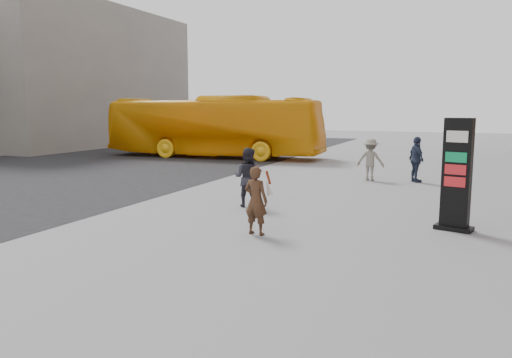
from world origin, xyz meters
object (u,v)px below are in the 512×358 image
at_px(woman, 256,200).
at_px(bus, 214,127).
at_px(info_pylon, 457,175).
at_px(pedestrian_c, 416,160).
at_px(pedestrian_b, 370,159).
at_px(pedestrian_a, 248,177).

height_order(woman, bus, bus).
bearing_deg(info_pylon, pedestrian_c, 115.75).
relative_size(woman, bus, 0.12).
height_order(pedestrian_b, pedestrian_c, pedestrian_c).
xyz_separation_m(pedestrian_a, pedestrian_b, (2.32, 6.58, -0.03)).
height_order(woman, pedestrian_b, pedestrian_b).
xyz_separation_m(pedestrian_b, pedestrian_c, (1.68, 0.15, 0.05)).
distance_m(pedestrian_a, pedestrian_b, 6.97).
xyz_separation_m(info_pylon, woman, (-4.07, -2.12, -0.50)).
relative_size(bus, pedestrian_c, 7.16).
distance_m(woman, bus, 17.61).
xyz_separation_m(bus, pedestrian_b, (9.77, -5.79, -0.91)).
bearing_deg(woman, info_pylon, -144.49).
bearing_deg(woman, pedestrian_c, -97.04).
xyz_separation_m(woman, pedestrian_b, (0.88, 9.39, 0.02)).
distance_m(pedestrian_a, pedestrian_c, 7.83).
distance_m(woman, pedestrian_b, 9.43).
xyz_separation_m(woman, bus, (-8.88, 15.18, 0.93)).
bearing_deg(pedestrian_c, pedestrian_b, 64.06).
distance_m(info_pylon, woman, 4.61).
xyz_separation_m(bus, pedestrian_a, (7.45, -12.37, -0.88)).
bearing_deg(bus, pedestrian_a, -151.98).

